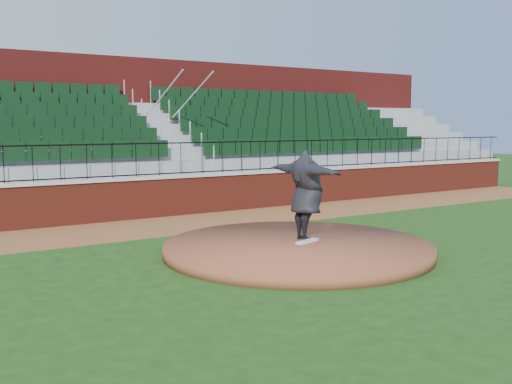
% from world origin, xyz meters
% --- Properties ---
extents(ground, '(90.00, 90.00, 0.00)m').
position_xyz_m(ground, '(0.00, 0.00, 0.00)').
color(ground, '#1C4112').
rests_on(ground, ground).
extents(warning_track, '(34.00, 3.20, 0.01)m').
position_xyz_m(warning_track, '(0.00, 5.40, 0.01)').
color(warning_track, brown).
rests_on(warning_track, ground).
extents(field_wall, '(34.00, 0.35, 1.20)m').
position_xyz_m(field_wall, '(0.00, 7.00, 0.60)').
color(field_wall, maroon).
rests_on(field_wall, ground).
extents(wall_cap, '(34.00, 0.45, 0.10)m').
position_xyz_m(wall_cap, '(0.00, 7.00, 1.25)').
color(wall_cap, '#B7B7B7').
rests_on(wall_cap, field_wall).
extents(wall_railing, '(34.00, 0.05, 1.00)m').
position_xyz_m(wall_railing, '(0.00, 7.00, 1.80)').
color(wall_railing, black).
rests_on(wall_railing, wall_cap).
extents(seating_stands, '(34.00, 5.10, 4.60)m').
position_xyz_m(seating_stands, '(0.00, 9.72, 2.30)').
color(seating_stands, gray).
rests_on(seating_stands, ground).
extents(concourse_wall, '(34.00, 0.50, 5.50)m').
position_xyz_m(concourse_wall, '(0.00, 12.52, 2.75)').
color(concourse_wall, maroon).
rests_on(concourse_wall, ground).
extents(pitchers_mound, '(5.98, 5.98, 0.25)m').
position_xyz_m(pitchers_mound, '(0.32, 0.30, 0.12)').
color(pitchers_mound, brown).
rests_on(pitchers_mound, ground).
extents(pitching_rubber, '(0.71, 0.37, 0.05)m').
position_xyz_m(pitching_rubber, '(0.55, 0.24, 0.27)').
color(pitching_rubber, white).
rests_on(pitching_rubber, pitchers_mound).
extents(pitcher, '(0.75, 2.54, 2.06)m').
position_xyz_m(pitcher, '(0.72, 0.51, 1.28)').
color(pitcher, black).
rests_on(pitcher, pitchers_mound).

